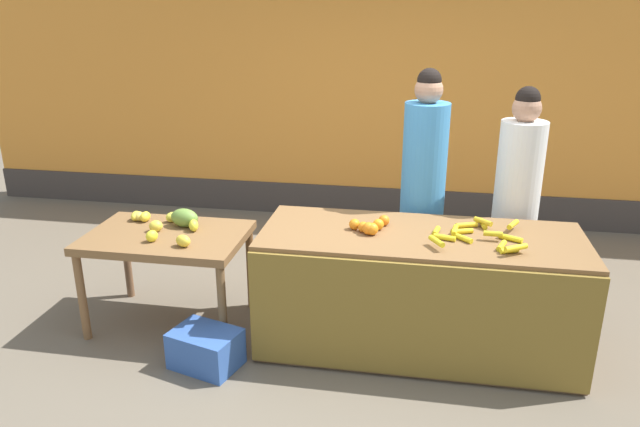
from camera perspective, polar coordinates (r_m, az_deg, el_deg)
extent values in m
plane|color=#665B4C|center=(4.51, 2.62, -11.75)|extent=(24.00, 24.00, 0.00)
cube|color=orange|center=(6.62, 6.03, 12.46)|extent=(9.42, 0.20, 3.06)
cube|color=#3F3833|center=(6.81, 5.56, 1.01)|extent=(9.42, 0.04, 0.36)
cube|color=brown|center=(4.27, 9.34, -7.30)|extent=(2.18, 0.84, 0.86)
cube|color=brown|center=(3.89, 9.20, -10.17)|extent=(2.18, 0.03, 0.80)
cube|color=brown|center=(4.54, -14.47, -2.21)|extent=(1.16, 0.78, 0.06)
cylinder|color=brown|center=(4.66, -21.77, -7.43)|extent=(0.06, 0.06, 0.67)
cylinder|color=brown|center=(4.22, -9.30, -9.06)|extent=(0.06, 0.06, 0.67)
cylinder|color=brown|center=(5.19, -17.95, -4.17)|extent=(0.06, 0.06, 0.67)
cylinder|color=brown|center=(4.80, -6.67, -5.25)|extent=(0.06, 0.06, 0.67)
cylinder|color=yellow|center=(4.15, 13.41, -1.66)|extent=(0.15, 0.09, 0.04)
cylinder|color=yellow|center=(4.16, 12.75, -1.58)|extent=(0.05, 0.15, 0.04)
cylinder|color=gold|center=(4.28, 13.82, -1.08)|extent=(0.16, 0.09, 0.04)
cylinder|color=gold|center=(3.98, 16.95, -2.96)|extent=(0.08, 0.14, 0.04)
cylinder|color=yellow|center=(4.12, 17.74, -2.26)|extent=(0.16, 0.10, 0.04)
cylinder|color=yellow|center=(4.02, 11.82, -2.26)|extent=(0.15, 0.07, 0.04)
cylinder|color=gold|center=(4.33, 15.28, -0.95)|extent=(0.05, 0.16, 0.04)
cylinder|color=gold|center=(4.03, 13.60, -2.34)|extent=(0.11, 0.11, 0.04)
cylinder|color=gold|center=(4.12, 11.04, -1.66)|extent=(0.06, 0.13, 0.04)
cylinder|color=yellow|center=(3.92, 17.63, -3.37)|extent=(0.12, 0.08, 0.04)
cylinder|color=gold|center=(4.08, 16.19, -1.88)|extent=(0.12, 0.04, 0.04)
cylinder|color=yellow|center=(3.89, 18.20, -3.13)|extent=(0.15, 0.12, 0.04)
cylinder|color=gold|center=(4.28, 17.94, -1.00)|extent=(0.10, 0.14, 0.04)
cylinder|color=yellow|center=(3.87, 11.08, -2.61)|extent=(0.11, 0.14, 0.04)
cylinder|color=gold|center=(4.28, 15.30, -0.74)|extent=(0.13, 0.12, 0.04)
sphere|color=orange|center=(4.07, 4.14, -1.29)|extent=(0.07, 0.07, 0.07)
sphere|color=orange|center=(4.21, 6.14, -0.65)|extent=(0.08, 0.08, 0.08)
sphere|color=orange|center=(4.03, 5.00, -1.48)|extent=(0.08, 0.08, 0.08)
sphere|color=orange|center=(4.03, 4.66, -1.43)|extent=(0.09, 0.09, 0.09)
sphere|color=orange|center=(4.12, 3.31, -1.03)|extent=(0.08, 0.08, 0.08)
sphere|color=orange|center=(4.12, 5.59, -1.05)|extent=(0.08, 0.08, 0.08)
ellipsoid|color=#E5C94B|center=(4.84, -16.89, -0.25)|extent=(0.12, 0.12, 0.07)
ellipsoid|color=yellow|center=(4.52, -11.98, -1.12)|extent=(0.10, 0.12, 0.09)
ellipsoid|color=yellow|center=(4.39, -15.76, -2.08)|extent=(0.11, 0.11, 0.08)
ellipsoid|color=yellow|center=(4.81, -16.34, -0.29)|extent=(0.07, 0.11, 0.08)
ellipsoid|color=yellow|center=(4.25, -12.93, -2.57)|extent=(0.14, 0.12, 0.09)
ellipsoid|color=yellow|center=(4.58, -15.41, -1.16)|extent=(0.12, 0.11, 0.09)
ellipsoid|color=yellow|center=(4.74, -13.88, -0.33)|extent=(0.13, 0.12, 0.08)
ellipsoid|color=yellow|center=(4.86, -17.18, -0.21)|extent=(0.08, 0.12, 0.07)
ellipsoid|color=olive|center=(4.62, -12.81, -0.40)|extent=(0.24, 0.18, 0.14)
cylinder|color=#33333D|center=(4.91, 9.38, -4.42)|extent=(0.29, 0.29, 0.74)
cylinder|color=#3F8CCC|center=(4.64, 9.94, 4.87)|extent=(0.34, 0.34, 0.90)
sphere|color=tan|center=(4.53, 10.35, 11.54)|extent=(0.21, 0.21, 0.21)
sphere|color=black|center=(4.52, 10.40, 12.40)|extent=(0.18, 0.18, 0.18)
cylinder|color=#33333D|center=(4.98, 17.52, -5.05)|extent=(0.29, 0.29, 0.68)
cylinder|color=white|center=(4.73, 18.46, 3.37)|extent=(0.34, 0.34, 0.84)
sphere|color=tan|center=(4.62, 19.14, 9.48)|extent=(0.21, 0.21, 0.21)
sphere|color=black|center=(4.61, 19.24, 10.32)|extent=(0.18, 0.18, 0.18)
cube|color=#3359A5|center=(4.21, -10.85, -12.56)|extent=(0.51, 0.43, 0.26)
ellipsoid|color=tan|center=(5.18, -1.94, -3.93)|extent=(0.44, 0.46, 0.55)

